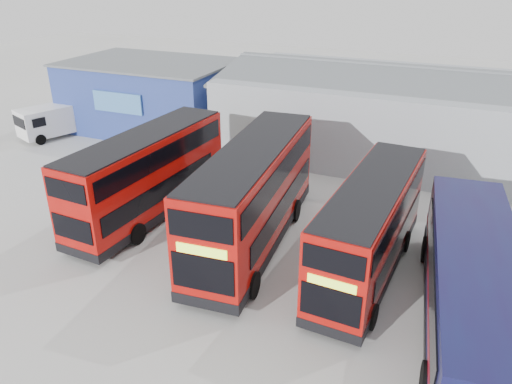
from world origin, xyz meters
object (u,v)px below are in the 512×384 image
at_px(double_decker_right, 370,229).
at_px(panel_van, 56,119).
at_px(double_decker_centre, 253,198).
at_px(double_decker_left, 148,176).
at_px(maintenance_shed, 460,121).
at_px(single_decker_blue, 472,292).
at_px(office_block, 152,95).

height_order(double_decker_right, panel_van, double_decker_right).
xyz_separation_m(double_decker_centre, double_decker_right, (5.30, -0.29, -0.30)).
xyz_separation_m(double_decker_left, double_decker_centre, (5.94, -0.53, 0.18)).
bearing_deg(maintenance_shed, double_decker_centre, -117.77).
distance_m(single_decker_blue, panel_van, 30.93).
distance_m(office_block, double_decker_centre, 19.19).
height_order(maintenance_shed, double_decker_left, maintenance_shed).
xyz_separation_m(maintenance_shed, double_decker_right, (-2.62, -15.33, -0.54)).
distance_m(double_decker_centre, single_decker_blue, 9.67).
height_order(double_decker_left, double_decker_right, double_decker_left).
distance_m(office_block, panel_van, 7.22).
bearing_deg(maintenance_shed, double_decker_right, -99.70).
relative_size(office_block, panel_van, 2.19).
height_order(single_decker_blue, panel_van, single_decker_blue).
relative_size(office_block, maintenance_shed, 0.40).
bearing_deg(double_decker_left, panel_van, -26.68).
xyz_separation_m(maintenance_shed, single_decker_blue, (1.38, -17.62, -0.95)).
distance_m(double_decker_centre, panel_van, 21.37).
relative_size(double_decker_right, panel_van, 1.76).
bearing_deg(double_decker_right, single_decker_blue, -26.33).
distance_m(maintenance_shed, single_decker_blue, 17.70).
bearing_deg(single_decker_blue, double_decker_left, -17.54).
bearing_deg(panel_van, office_block, 60.78).
relative_size(office_block, double_decker_centre, 1.08).
bearing_deg(double_decker_centre, double_decker_left, 170.22).
xyz_separation_m(office_block, double_decker_centre, (14.08, -13.03, -0.22)).
bearing_deg(panel_van, single_decker_blue, 0.31).
bearing_deg(office_block, panel_van, -140.56).
bearing_deg(double_decker_left, double_decker_right, 179.54).
distance_m(double_decker_left, panel_van, 15.82).
relative_size(office_block, double_decker_right, 1.24).
distance_m(office_block, maintenance_shed, 22.09).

